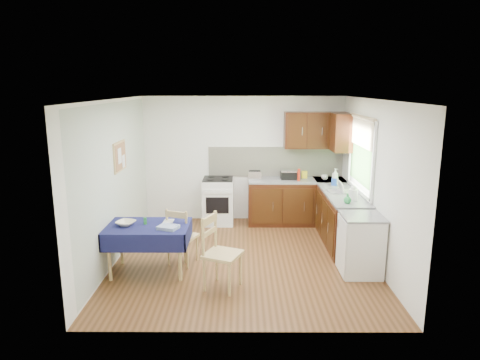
{
  "coord_description": "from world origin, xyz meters",
  "views": [
    {
      "loc": [
        -0.03,
        -6.4,
        2.7
      ],
      "look_at": [
        -0.06,
        0.31,
        1.21
      ],
      "focal_mm": 32.0,
      "sensor_mm": 36.0,
      "label": 1
    }
  ],
  "objects_px": {
    "dining_table": "(148,232)",
    "kettle": "(353,194)",
    "chair_far": "(181,235)",
    "chair_near": "(219,250)",
    "sandwich_press": "(289,174)",
    "dish_rack": "(341,191)",
    "toaster": "(255,175)"
  },
  "relations": [
    {
      "from": "dish_rack",
      "to": "sandwich_press",
      "type": "bearing_deg",
      "value": 102.34
    },
    {
      "from": "chair_near",
      "to": "chair_far",
      "type": "bearing_deg",
      "value": 61.74
    },
    {
      "from": "dining_table",
      "to": "dish_rack",
      "type": "relative_size",
      "value": 2.91
    },
    {
      "from": "chair_near",
      "to": "toaster",
      "type": "distance_m",
      "value": 2.83
    },
    {
      "from": "sandwich_press",
      "to": "kettle",
      "type": "relative_size",
      "value": 1.29
    },
    {
      "from": "dining_table",
      "to": "kettle",
      "type": "distance_m",
      "value": 3.25
    },
    {
      "from": "dining_table",
      "to": "toaster",
      "type": "bearing_deg",
      "value": 58.8
    },
    {
      "from": "dining_table",
      "to": "toaster",
      "type": "height_order",
      "value": "toaster"
    },
    {
      "from": "toaster",
      "to": "kettle",
      "type": "distance_m",
      "value": 2.15
    },
    {
      "from": "toaster",
      "to": "kettle",
      "type": "bearing_deg",
      "value": -19.61
    },
    {
      "from": "toaster",
      "to": "sandwich_press",
      "type": "bearing_deg",
      "value": 32.67
    },
    {
      "from": "dish_rack",
      "to": "dining_table",
      "type": "bearing_deg",
      "value": 178.42
    },
    {
      "from": "chair_far",
      "to": "dish_rack",
      "type": "relative_size",
      "value": 2.2
    },
    {
      "from": "dining_table",
      "to": "kettle",
      "type": "height_order",
      "value": "kettle"
    },
    {
      "from": "chair_near",
      "to": "sandwich_press",
      "type": "distance_m",
      "value": 3.12
    },
    {
      "from": "kettle",
      "to": "dining_table",
      "type": "bearing_deg",
      "value": -166.9
    },
    {
      "from": "dining_table",
      "to": "sandwich_press",
      "type": "height_order",
      "value": "sandwich_press"
    },
    {
      "from": "chair_far",
      "to": "kettle",
      "type": "height_order",
      "value": "kettle"
    },
    {
      "from": "sandwich_press",
      "to": "kettle",
      "type": "distance_m",
      "value": 1.81
    },
    {
      "from": "chair_near",
      "to": "toaster",
      "type": "bearing_deg",
      "value": 11.53
    },
    {
      "from": "toaster",
      "to": "dish_rack",
      "type": "bearing_deg",
      "value": -8.96
    },
    {
      "from": "dining_table",
      "to": "kettle",
      "type": "xyz_separation_m",
      "value": [
        3.15,
        0.73,
        0.39
      ]
    },
    {
      "from": "dish_rack",
      "to": "chair_far",
      "type": "bearing_deg",
      "value": 176.6
    },
    {
      "from": "chair_far",
      "to": "chair_near",
      "type": "distance_m",
      "value": 1.0
    },
    {
      "from": "dish_rack",
      "to": "kettle",
      "type": "height_order",
      "value": "kettle"
    },
    {
      "from": "chair_near",
      "to": "dish_rack",
      "type": "bearing_deg",
      "value": -25.8
    },
    {
      "from": "chair_near",
      "to": "toaster",
      "type": "height_order",
      "value": "toaster"
    },
    {
      "from": "dining_table",
      "to": "dish_rack",
      "type": "xyz_separation_m",
      "value": [
        3.07,
        1.26,
        0.31
      ]
    },
    {
      "from": "dining_table",
      "to": "sandwich_press",
      "type": "distance_m",
      "value": 3.28
    },
    {
      "from": "toaster",
      "to": "sandwich_press",
      "type": "relative_size",
      "value": 0.8
    },
    {
      "from": "dining_table",
      "to": "chair_far",
      "type": "height_order",
      "value": "chair_far"
    },
    {
      "from": "dining_table",
      "to": "kettle",
      "type": "bearing_deg",
      "value": 17.71
    }
  ]
}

